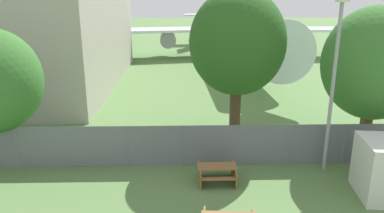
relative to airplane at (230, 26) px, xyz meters
name	(u,v)px	position (x,y,z in m)	size (l,w,h in m)	color
perimeter_fence	(236,145)	(-3.33, -30.05, -3.00)	(56.07, 0.07, 2.00)	slate
airplane	(230,26)	(0.00, 0.00, 0.00)	(35.54, 43.98, 12.65)	white
picnic_bench_near_cabin	(217,172)	(-4.35, -31.70, -3.53)	(1.71, 1.42, 0.76)	brown
tree_left_of_cabin	(375,64)	(3.34, -28.83, 0.60)	(4.93, 4.93, 7.33)	brown
tree_far_right	(237,43)	(-3.00, -27.19, 1.39)	(4.92, 4.92, 8.13)	#4C3823
light_mast	(335,67)	(0.71, -30.61, 0.78)	(0.44, 0.44, 7.83)	#99999E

